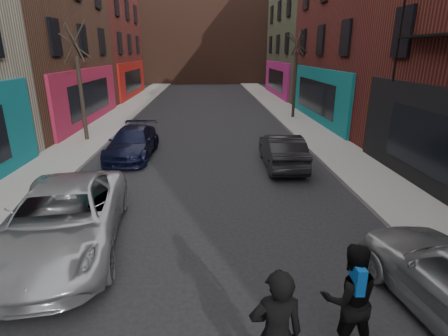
{
  "coord_description": "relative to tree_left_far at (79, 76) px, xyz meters",
  "views": [
    {
      "loc": [
        0.16,
        -0.28,
        4.55
      ],
      "look_at": [
        0.58,
        8.49,
        1.6
      ],
      "focal_mm": 28.0,
      "sensor_mm": 36.0,
      "label": 1
    }
  ],
  "objects": [
    {
      "name": "parked_left_far",
      "position": [
        2.91,
        -10.64,
        -2.61
      ],
      "size": [
        3.27,
        5.85,
        1.54
      ],
      "primitive_type": "imported",
      "rotation": [
        0.0,
        0.0,
        0.13
      ],
      "color": "#9B9DA3",
      "rests_on": "ground"
    },
    {
      "name": "parked_right_end",
      "position": [
        9.4,
        -4.63,
        -2.71
      ],
      "size": [
        1.52,
        4.13,
        1.35
      ],
      "primitive_type": "imported",
      "rotation": [
        0.0,
        0.0,
        3.12
      ],
      "color": "black",
      "rests_on": "ground"
    },
    {
      "name": "sidewalk_right",
      "position": [
        12.45,
        12.0,
        -3.31
      ],
      "size": [
        2.5,
        84.0,
        0.13
      ],
      "primitive_type": "cube",
      "color": "gray",
      "rests_on": "ground"
    },
    {
      "name": "tree_left_far",
      "position": [
        0.0,
        0.0,
        0.0
      ],
      "size": [
        2.0,
        2.0,
        6.5
      ],
      "primitive_type": null,
      "color": "black",
      "rests_on": "sidewalk_left"
    },
    {
      "name": "sidewalk_left",
      "position": [
        -0.05,
        12.0,
        -3.31
      ],
      "size": [
        2.5,
        84.0,
        0.13
      ],
      "primitive_type": "cube",
      "color": "gray",
      "rests_on": "ground"
    },
    {
      "name": "parked_left_end",
      "position": [
        3.0,
        -2.95,
        -2.73
      ],
      "size": [
        1.97,
        4.55,
        1.31
      ],
      "primitive_type": "imported",
      "rotation": [
        0.0,
        0.0,
        -0.03
      ],
      "color": "black",
      "rests_on": "ground"
    },
    {
      "name": "skateboarder",
      "position": [
        7.2,
        -14.74,
        -2.31
      ],
      "size": [
        0.72,
        0.47,
        1.95
      ],
      "primitive_type": "imported",
      "rotation": [
        0.0,
        0.0,
        3.15
      ],
      "color": "black",
      "rests_on": "skateboard"
    },
    {
      "name": "building_far",
      "position": [
        6.2,
        38.0,
        3.62
      ],
      "size": [
        40.0,
        10.0,
        14.0
      ],
      "primitive_type": "cube",
      "color": "#47281E",
      "rests_on": "ground"
    },
    {
      "name": "tree_right_far",
      "position": [
        12.4,
        6.0,
        0.15
      ],
      "size": [
        2.0,
        2.0,
        6.8
      ],
      "primitive_type": null,
      "color": "black",
      "rests_on": "sidewalk_right"
    },
    {
      "name": "pedestrian",
      "position": [
        8.5,
        -13.92,
        -2.45
      ],
      "size": [
        0.91,
        0.71,
        1.85
      ],
      "rotation": [
        0.0,
        0.0,
        3.13
      ],
      "color": "black",
      "rests_on": "ground"
    }
  ]
}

